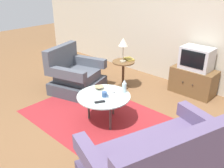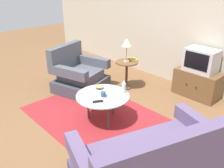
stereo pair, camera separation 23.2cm
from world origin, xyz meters
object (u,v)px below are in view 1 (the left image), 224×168
object	(u,v)px
table_lamp	(123,43)
tv_remote_dark	(100,102)
television	(197,58)
bowl	(99,88)
tv_stand	(193,81)
coffee_table	(104,98)
vase	(124,86)
mug	(105,94)
armchair	(75,77)
side_table	(123,69)
couch	(163,164)
tv_remote_silver	(111,91)
book	(129,59)

from	to	relation	value
table_lamp	tv_remote_dark	bearing A→B (deg)	-62.34
television	bowl	bearing A→B (deg)	-113.93
tv_stand	bowl	xyz separation A→B (m)	(-0.79, -1.78, 0.22)
coffee_table	vase	world-z (taller)	vase
table_lamp	bowl	bearing A→B (deg)	-70.00
vase	bowl	size ratio (longest dim) A/B	1.41
table_lamp	bowl	size ratio (longest dim) A/B	3.13
mug	tv_remote_dark	bearing A→B (deg)	-67.64
television	mug	xyz separation A→B (m)	(-0.54, -1.92, -0.23)
television	vase	size ratio (longest dim) A/B	2.63
vase	tv_remote_dark	world-z (taller)	vase
armchair	side_table	size ratio (longest dim) A/B	1.94
tv_stand	bowl	size ratio (longest dim) A/B	5.46
tv_stand	vase	world-z (taller)	vase
couch	vase	distance (m)	1.47
tv_remote_dark	coffee_table	bearing A→B (deg)	-120.44
table_lamp	bowl	world-z (taller)	table_lamp
armchair	coffee_table	bearing A→B (deg)	54.60
couch	mug	xyz separation A→B (m)	(-1.33, 0.47, 0.20)
coffee_table	table_lamp	size ratio (longest dim) A/B	1.74
tv_remote_silver	book	distance (m)	1.29
tv_stand	television	xyz separation A→B (m)	(-0.00, 0.01, 0.47)
side_table	book	bearing A→B (deg)	85.50
television	couch	bearing A→B (deg)	-71.65
side_table	book	world-z (taller)	book
coffee_table	vase	bearing A→B (deg)	62.16
tv_remote_silver	book	size ratio (longest dim) A/B	0.59
side_table	mug	bearing A→B (deg)	-61.90
table_lamp	tv_remote_silver	bearing A→B (deg)	-58.96
side_table	bowl	bearing A→B (deg)	-70.25
couch	mug	bearing A→B (deg)	89.55
armchair	vase	distance (m)	1.41
table_lamp	tv_remote_silver	world-z (taller)	table_lamp
vase	book	xyz separation A→B (m)	(-0.74, 1.03, 0.03)
tv_stand	table_lamp	world-z (taller)	table_lamp
television	tv_remote_dark	world-z (taller)	television
armchair	vase	size ratio (longest dim) A/B	5.20
vase	side_table	bearing A→B (deg)	131.04
coffee_table	vase	size ratio (longest dim) A/B	3.86
book	tv_remote_dark	bearing A→B (deg)	-40.79
couch	tv_remote_dark	distance (m)	1.30
coffee_table	table_lamp	distance (m)	1.39
side_table	tv_stand	world-z (taller)	side_table
bowl	tv_remote_silver	world-z (taller)	bowl
television	tv_remote_dark	size ratio (longest dim) A/B	3.65
coffee_table	television	bearing A→B (deg)	73.11
television	vase	world-z (taller)	television
tv_stand	tv_remote_silver	bearing A→B (deg)	-108.87
television	vase	bearing A→B (deg)	-104.66
vase	armchair	bearing A→B (deg)	175.27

